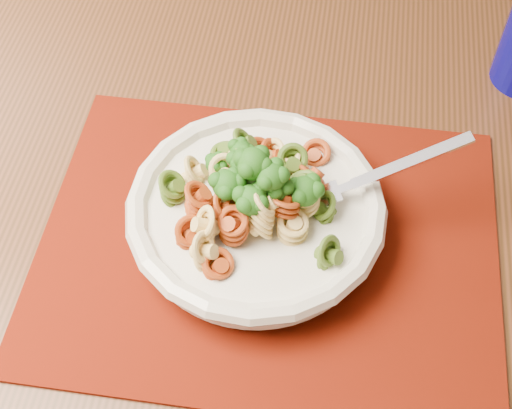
% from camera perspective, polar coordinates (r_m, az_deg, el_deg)
% --- Properties ---
extents(dining_table, '(1.48, 1.11, 0.73)m').
position_cam_1_polar(dining_table, '(0.84, -2.71, 2.39)').
color(dining_table, '#552C17').
rests_on(dining_table, ground).
extents(placemat, '(0.47, 0.40, 0.00)m').
position_cam_1_polar(placemat, '(0.65, 1.00, -3.18)').
color(placemat, '#600F04').
rests_on(placemat, dining_table).
extents(pasta_bowl, '(0.23, 0.23, 0.04)m').
position_cam_1_polar(pasta_bowl, '(0.64, -0.00, -0.64)').
color(pasta_bowl, beige).
rests_on(pasta_bowl, placemat).
extents(pasta_broccoli_heap, '(0.20, 0.20, 0.06)m').
position_cam_1_polar(pasta_broccoli_heap, '(0.62, 0.00, 0.33)').
color(pasta_broccoli_heap, '#E4C170').
rests_on(pasta_broccoli_heap, pasta_bowl).
extents(fork, '(0.17, 0.12, 0.08)m').
position_cam_1_polar(fork, '(0.63, 5.61, 0.73)').
color(fork, silver).
rests_on(fork, pasta_bowl).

